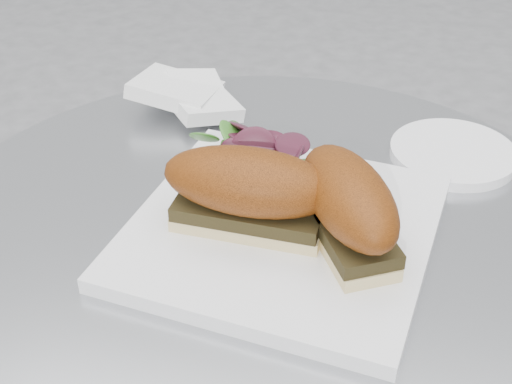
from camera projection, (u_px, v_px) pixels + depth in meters
plate at (282, 230)px, 0.68m from camera, size 0.32×0.32×0.02m
sandwich_left at (249, 189)px, 0.65m from camera, size 0.17×0.09×0.08m
sandwich_right at (348, 204)px, 0.63m from camera, size 0.13×0.17×0.08m
salad at (253, 155)px, 0.73m from camera, size 0.12×0.12×0.05m
napkin at (190, 105)px, 0.89m from camera, size 0.17×0.17×0.02m
saucer at (453, 153)px, 0.80m from camera, size 0.14×0.14×0.01m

